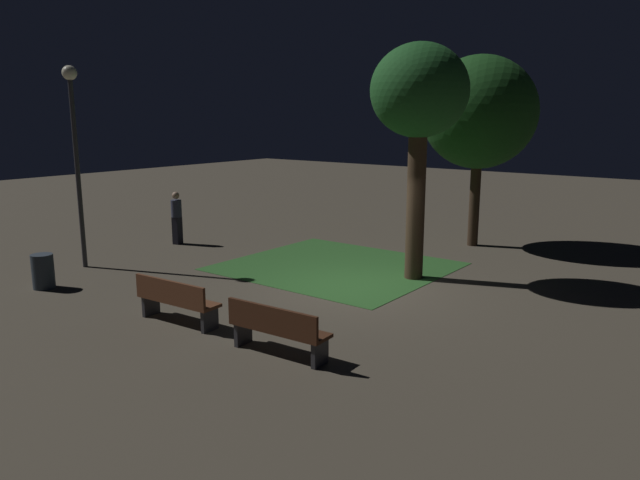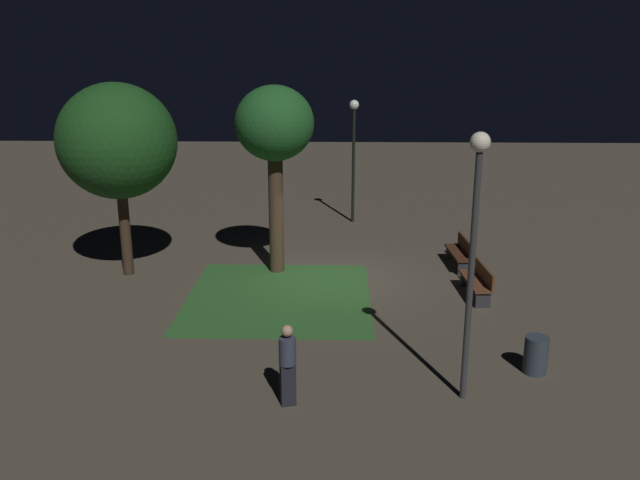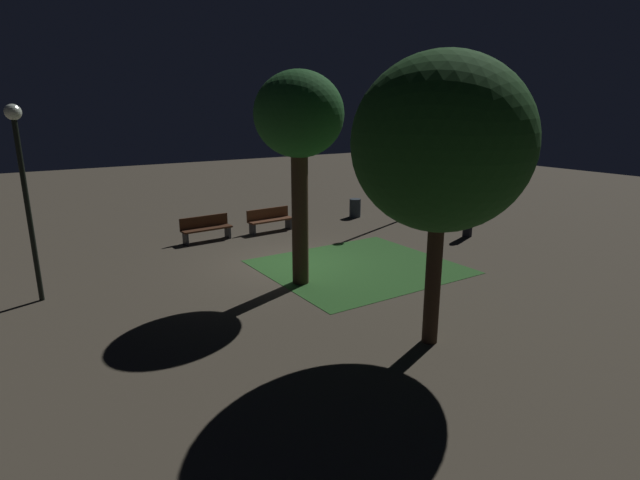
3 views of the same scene
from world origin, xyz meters
name	(u,v)px [view 2 (image 2 of 3)]	position (x,y,z in m)	size (l,w,h in m)	color
ground_plane	(333,279)	(0.00, 0.00, 0.00)	(60.00, 60.00, 0.00)	#4C4438
grass_lawn	(279,297)	(-1.44, 1.47, 0.01)	(5.39, 4.93, 0.01)	#2D6028
bench_by_lamp	(478,280)	(-1.27, -3.91, 0.48)	(1.82, 0.58, 0.88)	brown
bench_path_side	(461,252)	(1.28, -3.91, 0.48)	(1.82, 0.58, 0.88)	#422314
tree_back_right	(275,129)	(0.72, 1.71, 4.28)	(2.26, 2.26, 5.51)	#423021
tree_lawn_side	(117,142)	(0.32, 6.12, 3.94)	(3.33, 3.33, 5.60)	#38281C
lamp_post_path_center	(354,141)	(6.72, -0.70, 3.17)	(0.36, 0.36, 4.68)	black
lamp_post_plaza_east	(474,227)	(-6.62, -2.53, 3.40)	(0.36, 0.36, 5.08)	#333338
trash_bin	(536,355)	(-5.57, -4.20, 0.40)	(0.49, 0.49, 0.79)	#2D3842
pedestrian	(288,363)	(-6.96, 0.80, 0.85)	(0.32, 0.32, 1.61)	black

